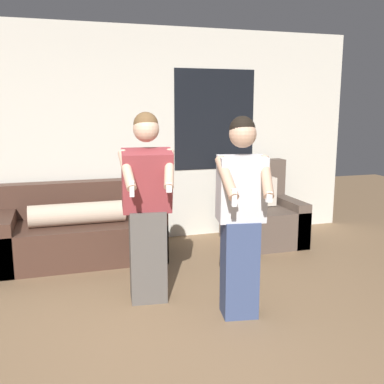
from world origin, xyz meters
The scene contains 6 objects.
ground_plane centered at (0.00, 0.00, 0.00)m, with size 14.00×14.00×0.00m, color #846647.
wall_back centered at (0.02, 3.12, 1.35)m, with size 6.10×0.07×2.70m.
couch centered at (-0.69, 2.60, 0.30)m, with size 1.89×0.96×0.84m.
armchair centered at (1.60, 2.55, 0.33)m, with size 0.86×0.88×1.03m.
person_left centered at (-0.16, 1.20, 0.85)m, with size 0.48×0.53×1.68m.
person_right centered at (0.51, 0.70, 0.85)m, with size 0.44×0.51×1.65m.
Camera 1 is at (-0.91, -2.54, 1.72)m, focal length 42.00 mm.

